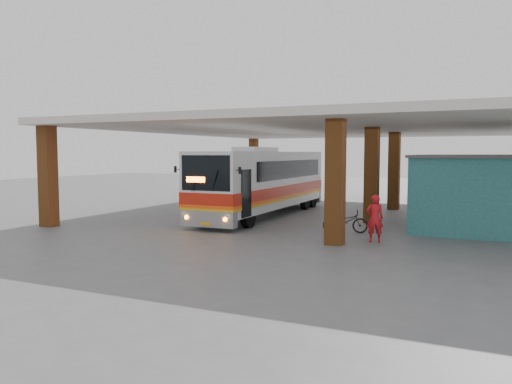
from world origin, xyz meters
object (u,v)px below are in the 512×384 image
object	(u,v)px
motorcycle	(345,221)
red_chair	(431,206)
pedestrian	(375,218)
coach_bus	(264,182)

from	to	relation	value
motorcycle	red_chair	xyz separation A→B (m)	(2.40, 8.69, -0.12)
pedestrian	red_chair	distance (m)	10.35
coach_bus	pedestrian	xyz separation A→B (m)	(6.69, -5.26, -0.87)
coach_bus	pedestrian	size ratio (longest dim) A/B	7.02
coach_bus	pedestrian	world-z (taller)	coach_bus
red_chair	pedestrian	bearing A→B (deg)	-73.76
pedestrian	motorcycle	bearing A→B (deg)	-68.02
coach_bus	motorcycle	xyz separation A→B (m)	(5.20, -3.65, -1.26)
coach_bus	red_chair	size ratio (longest dim) A/B	15.97
motorcycle	red_chair	bearing A→B (deg)	-31.87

